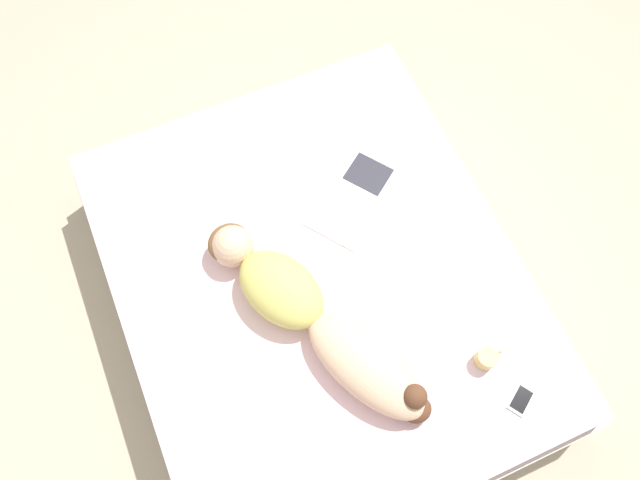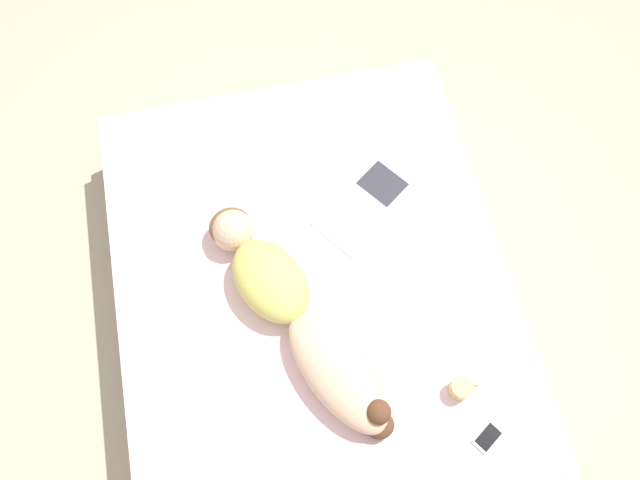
# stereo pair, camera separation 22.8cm
# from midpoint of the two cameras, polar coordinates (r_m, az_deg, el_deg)

# --- Properties ---
(ground_plane) EXTENTS (12.00, 12.00, 0.00)m
(ground_plane) POSITION_cam_midpoint_polar(r_m,az_deg,el_deg) (3.41, 1.24, -6.22)
(ground_plane) COLOR #B7A88E
(bed) EXTENTS (1.90, 2.27, 0.49)m
(bed) POSITION_cam_midpoint_polar(r_m,az_deg,el_deg) (3.18, 1.33, -4.96)
(bed) COLOR beige
(bed) RESTS_ON ground_plane
(person) EXTENTS (0.72, 1.23, 0.21)m
(person) POSITION_cam_midpoint_polar(r_m,az_deg,el_deg) (2.79, -0.31, -6.54)
(person) COLOR #DBB28E
(person) RESTS_ON bed
(open_magazine) EXTENTS (0.61, 0.55, 0.01)m
(open_magazine) POSITION_cam_midpoint_polar(r_m,az_deg,el_deg) (3.11, 6.30, 3.37)
(open_magazine) COLOR white
(open_magazine) RESTS_ON bed
(coffee_mug) EXTENTS (0.13, 0.09, 0.09)m
(coffee_mug) POSITION_cam_midpoint_polar(r_m,az_deg,el_deg) (2.86, 15.10, -13.19)
(coffee_mug) COLOR tan
(coffee_mug) RESTS_ON bed
(cell_phone) EXTENTS (0.15, 0.14, 0.01)m
(cell_phone) POSITION_cam_midpoint_polar(r_m,az_deg,el_deg) (2.90, 17.40, -17.05)
(cell_phone) COLOR silver
(cell_phone) RESTS_ON bed
(plush_toy) EXTENTS (0.13, 0.15, 0.19)m
(plush_toy) POSITION_cam_midpoint_polar(r_m,az_deg,el_deg) (2.72, 7.91, -16.21)
(plush_toy) COLOR brown
(plush_toy) RESTS_ON bed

